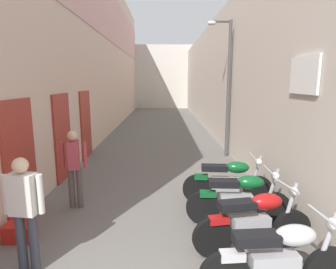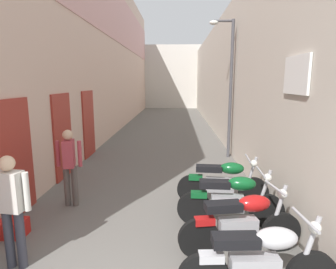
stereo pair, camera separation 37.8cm
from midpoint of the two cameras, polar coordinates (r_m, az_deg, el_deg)
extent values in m
plane|color=#66635E|center=(12.57, -2.53, -0.90)|extent=(41.47, 41.47, 0.00)
cube|color=beige|center=(14.69, -13.21, 16.06)|extent=(0.40, 25.47, 7.94)
cube|color=#9E2D23|center=(5.87, -29.25, -4.60)|extent=(0.06, 1.10, 2.20)
cube|color=#9E2D23|center=(7.82, -21.71, -0.49)|extent=(0.06, 1.10, 2.20)
cube|color=#9E2D23|center=(9.88, -17.25, 1.96)|extent=(0.06, 1.10, 2.20)
cube|color=#DBA39E|center=(14.93, -12.66, 22.80)|extent=(0.04, 25.47, 2.54)
cube|color=beige|center=(14.49, 8.29, 11.03)|extent=(0.40, 25.47, 5.28)
cube|color=white|center=(5.01, 23.68, 10.86)|extent=(0.04, 0.90, 0.60)
cube|color=beige|center=(28.05, -1.68, 11.44)|extent=(7.88, 2.00, 5.85)
cube|color=#9E9EA3|center=(3.75, 17.52, -23.65)|extent=(0.57, 0.23, 0.28)
ellipsoid|color=#B7B7BC|center=(3.65, 21.38, -18.32)|extent=(0.49, 0.29, 0.24)
cube|color=black|center=(3.50, 14.13, -19.59)|extent=(0.53, 0.25, 0.12)
cylinder|color=#9E9EA3|center=(3.88, 26.54, -19.11)|extent=(0.25, 0.07, 0.77)
cylinder|color=#9E9EA3|center=(3.69, 26.04, -14.54)|extent=(0.07, 0.58, 0.04)
sphere|color=silver|center=(3.79, 27.54, -15.66)|extent=(0.14, 0.14, 0.14)
cube|color=#B7B7BC|center=(3.53, 9.54, -22.86)|extent=(0.29, 0.16, 0.10)
cylinder|color=black|center=(4.83, 21.40, -17.27)|extent=(0.60, 0.18, 0.60)
cylinder|color=black|center=(4.36, 6.37, -19.82)|extent=(0.60, 0.18, 0.60)
cube|color=#9E9EA3|center=(4.48, 13.80, -17.39)|extent=(0.59, 0.29, 0.28)
ellipsoid|color=#AD1414|center=(4.42, 16.80, -12.78)|extent=(0.52, 0.34, 0.24)
cube|color=black|center=(4.25, 11.09, -13.79)|extent=(0.55, 0.30, 0.12)
cylinder|color=#9E9EA3|center=(4.65, 20.94, -13.60)|extent=(0.25, 0.10, 0.77)
cylinder|color=#9E9EA3|center=(4.48, 20.46, -9.65)|extent=(0.13, 0.58, 0.04)
sphere|color=silver|center=(4.58, 21.69, -10.64)|extent=(0.14, 0.14, 0.14)
cube|color=#AD1414|center=(4.25, 7.52, -16.65)|extent=(0.30, 0.18, 0.10)
cylinder|color=black|center=(5.42, 18.62, -13.93)|extent=(0.60, 0.11, 0.60)
cylinder|color=black|center=(5.21, 4.89, -14.41)|extent=(0.60, 0.11, 0.60)
cube|color=#9E9EA3|center=(5.23, 11.39, -13.09)|extent=(0.57, 0.23, 0.28)
ellipsoid|color=#0F5123|center=(5.14, 14.11, -9.31)|extent=(0.49, 0.28, 0.24)
cube|color=black|center=(5.07, 8.93, -9.63)|extent=(0.53, 0.25, 0.12)
cylinder|color=#9E9EA3|center=(5.27, 18.10, -10.51)|extent=(0.25, 0.07, 0.77)
cylinder|color=#9E9EA3|center=(5.14, 17.57, -6.89)|extent=(0.07, 0.58, 0.04)
sphere|color=silver|center=(5.20, 18.79, -7.91)|extent=(0.14, 0.14, 0.14)
cube|color=#0F5123|center=(5.12, 5.86, -11.76)|extent=(0.29, 0.15, 0.10)
cylinder|color=black|center=(6.17, 15.93, -10.71)|extent=(0.60, 0.13, 0.60)
cylinder|color=black|center=(6.04, 4.04, -10.80)|extent=(0.60, 0.13, 0.60)
cube|color=#9E9EA3|center=(6.03, 9.61, -9.75)|extent=(0.57, 0.25, 0.28)
ellipsoid|color=#0F5123|center=(5.94, 11.94, -6.48)|extent=(0.50, 0.30, 0.24)
cube|color=black|center=(5.90, 7.47, -6.66)|extent=(0.54, 0.26, 0.12)
cylinder|color=#9E9EA3|center=(6.04, 15.44, -7.63)|extent=(0.25, 0.08, 0.77)
cylinder|color=#9E9EA3|center=(5.93, 14.94, -4.42)|extent=(0.08, 0.58, 0.04)
sphere|color=silver|center=(5.98, 16.03, -5.35)|extent=(0.14, 0.14, 0.14)
cube|color=#0F5123|center=(5.95, 4.85, -8.48)|extent=(0.29, 0.16, 0.10)
cylinder|color=#383842|center=(4.52, -29.57, -18.44)|extent=(0.12, 0.12, 0.82)
cylinder|color=#383842|center=(4.45, -27.66, -18.73)|extent=(0.12, 0.12, 0.82)
cube|color=beige|center=(4.21, -29.45, -10.41)|extent=(0.37, 0.25, 0.54)
sphere|color=#DBB28E|center=(4.10, -29.93, -5.42)|extent=(0.20, 0.20, 0.20)
cylinder|color=beige|center=(4.32, -32.05, -10.15)|extent=(0.08, 0.08, 0.52)
cylinder|color=beige|center=(4.11, -26.71, -10.65)|extent=(0.08, 0.08, 0.52)
cylinder|color=#564C47|center=(6.15, -20.47, -9.99)|extent=(0.12, 0.12, 0.82)
cylinder|color=#564C47|center=(6.09, -19.03, -10.07)|extent=(0.12, 0.12, 0.82)
cube|color=#B23D47|center=(5.92, -20.16, -3.85)|extent=(0.27, 0.37, 0.54)
sphere|color=#DBB28E|center=(5.84, -20.40, -0.24)|extent=(0.20, 0.20, 0.20)
cylinder|color=#B23D47|center=(6.00, -22.15, -3.81)|extent=(0.08, 0.08, 0.52)
cylinder|color=#B23D47|center=(5.85, -18.12, -3.89)|extent=(0.08, 0.08, 0.52)
cube|color=red|center=(5.43, -29.46, -16.65)|extent=(0.44, 0.32, 0.28)
cylinder|color=#47474C|center=(9.54, 10.88, 8.59)|extent=(0.10, 0.10, 4.40)
cylinder|color=#47474C|center=(9.66, 9.49, 21.49)|extent=(0.60, 0.07, 0.07)
ellipsoid|color=silver|center=(9.60, 7.59, 21.30)|extent=(0.28, 0.18, 0.14)
camera|label=1|loc=(0.19, -91.31, -0.24)|focal=30.38mm
camera|label=2|loc=(0.19, 88.69, 0.24)|focal=30.38mm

